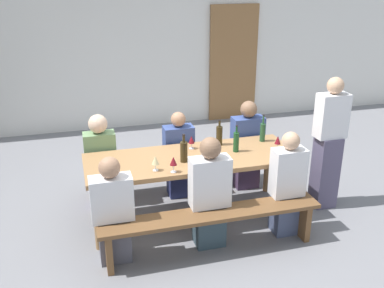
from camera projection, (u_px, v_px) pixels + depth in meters
The scene contains 21 objects.
ground_plane at pixel (192, 216), 5.16m from camera, with size 24.00×24.00×0.00m, color slate.
back_wall at pixel (138, 35), 7.67m from camera, with size 14.00×0.20×3.20m, color silver.
wooden_door at pixel (233, 63), 8.18m from camera, with size 0.90×0.06×2.10m, color olive.
tasting_table at pixel (192, 163), 4.91m from camera, with size 2.33×0.84×0.75m.
bench_near at pixel (212, 221), 4.39m from camera, with size 2.23×0.30×0.45m.
bench_far at pixel (177, 163), 5.67m from camera, with size 2.23×0.30×0.45m.
wine_bottle_0 at pixel (236, 142), 4.98m from camera, with size 0.06×0.06×0.31m.
wine_bottle_1 at pixel (219, 135), 5.18m from camera, with size 0.07×0.07×0.31m.
wine_bottle_2 at pixel (263, 132), 5.29m from camera, with size 0.06×0.06×0.33m.
wine_bottle_3 at pixel (184, 151), 4.72m from camera, with size 0.08×0.08×0.31m.
wine_glass_0 at pixel (191, 140), 5.07m from camera, with size 0.07×0.07×0.16m.
wine_glass_1 at pixel (155, 161), 4.51m from camera, with size 0.08×0.08×0.16m.
wine_glass_2 at pixel (278, 140), 5.02m from camera, with size 0.07×0.07×0.17m.
wine_glass_3 at pixel (173, 161), 4.47m from camera, with size 0.07×0.07×0.17m.
seated_guest_near_0 at pixel (113, 213), 4.23m from camera, with size 0.40×0.24×1.09m.
seated_guest_near_1 at pixel (210, 195), 4.45m from camera, with size 0.40×0.24×1.18m.
seated_guest_near_2 at pixel (287, 186), 4.67m from camera, with size 0.34×0.24×1.15m.
seated_guest_far_0 at pixel (101, 162), 5.23m from camera, with size 0.36×0.24×1.14m.
seated_guest_far_1 at pixel (179, 157), 5.48m from camera, with size 0.36×0.24×1.09m.
seated_guest_far_2 at pixel (247, 147), 5.69m from camera, with size 0.40×0.24×1.16m.
standing_host at pixel (328, 146), 5.14m from camera, with size 0.34×0.24×1.57m.
Camera 1 is at (-1.21, -4.33, 2.67)m, focal length 41.67 mm.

